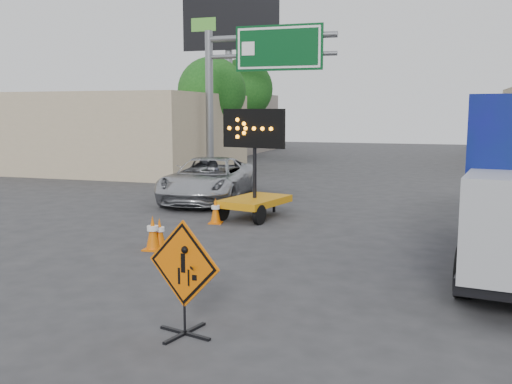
% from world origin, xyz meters
% --- Properties ---
extents(ground, '(100.00, 100.00, 0.00)m').
position_xyz_m(ground, '(0.00, 0.00, 0.00)').
color(ground, '#2D2D30').
rests_on(ground, ground).
extents(storefront_left_near, '(14.00, 10.00, 4.00)m').
position_xyz_m(storefront_left_near, '(-14.00, 20.00, 2.00)').
color(storefront_left_near, tan).
rests_on(storefront_left_near, ground).
extents(storefront_left_far, '(12.00, 10.00, 4.40)m').
position_xyz_m(storefront_left_far, '(-15.00, 34.00, 2.20)').
color(storefront_left_far, gray).
rests_on(storefront_left_far, ground).
extents(highway_gantry, '(6.18, 0.38, 6.90)m').
position_xyz_m(highway_gantry, '(-4.43, 17.96, 5.07)').
color(highway_gantry, slate).
rests_on(highway_gantry, ground).
extents(billboard, '(6.10, 0.54, 9.85)m').
position_xyz_m(billboard, '(-8.35, 25.87, 7.35)').
color(billboard, slate).
rests_on(billboard, ground).
extents(tree_left_near, '(3.71, 3.71, 6.03)m').
position_xyz_m(tree_left_near, '(-8.00, 22.00, 4.16)').
color(tree_left_near, '#4B3720').
rests_on(tree_left_near, ground).
extents(tree_left_far, '(4.10, 4.10, 6.66)m').
position_xyz_m(tree_left_far, '(-9.00, 30.00, 4.60)').
color(tree_left_far, '#4B3720').
rests_on(tree_left_far, ground).
extents(construction_sign, '(1.20, 0.86, 1.63)m').
position_xyz_m(construction_sign, '(0.57, -0.17, 0.86)').
color(construction_sign, black).
rests_on(construction_sign, ground).
extents(arrow_board, '(1.98, 2.47, 3.18)m').
position_xyz_m(arrow_board, '(-1.20, 8.51, 0.70)').
color(arrow_board, '#C67C0B').
rests_on(arrow_board, ground).
extents(pickup_truck, '(3.13, 5.68, 1.51)m').
position_xyz_m(pickup_truck, '(-3.73, 11.14, 0.75)').
color(pickup_truck, '#AAABB1').
rests_on(pickup_truck, ground).
extents(cone_a, '(0.43, 0.43, 0.70)m').
position_xyz_m(cone_a, '(-2.12, 4.30, 0.35)').
color(cone_a, '#DA5E04').
rests_on(cone_a, ground).
extents(cone_b, '(0.42, 0.42, 0.79)m').
position_xyz_m(cone_b, '(-2.19, 4.12, 0.39)').
color(cone_b, '#DA5E04').
rests_on(cone_b, ground).
extents(cone_c, '(0.42, 0.42, 0.72)m').
position_xyz_m(cone_c, '(-2.00, 7.42, 0.36)').
color(cone_c, '#DA5E04').
rests_on(cone_c, ground).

